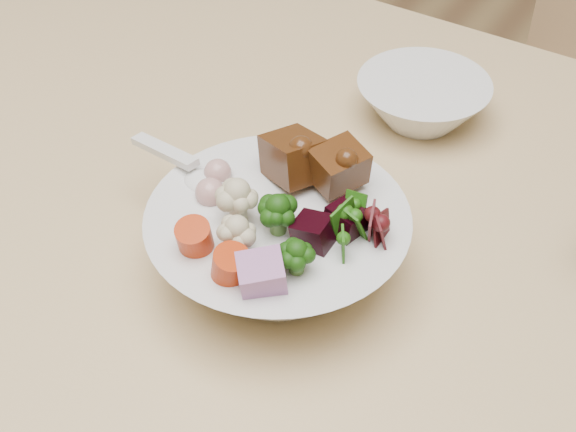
# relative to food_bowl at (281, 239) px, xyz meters

# --- Properties ---
(food_bowl) EXTENTS (0.22, 0.22, 0.12)m
(food_bowl) POSITION_rel_food_bowl_xyz_m (0.00, 0.00, 0.00)
(food_bowl) COLOR silver
(food_bowl) RESTS_ON dining_table
(soup_spoon) EXTENTS (0.12, 0.05, 0.02)m
(soup_spoon) POSITION_rel_food_bowl_xyz_m (-0.09, 0.01, 0.03)
(soup_spoon) COLOR silver
(soup_spoon) RESTS_ON food_bowl
(side_bowl) EXTENTS (0.14, 0.14, 0.05)m
(side_bowl) POSITION_rel_food_bowl_xyz_m (0.01, 0.27, -0.01)
(side_bowl) COLOR silver
(side_bowl) RESTS_ON dining_table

